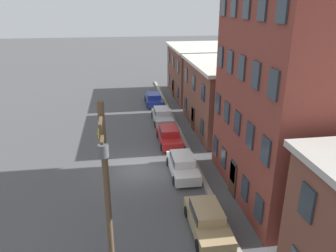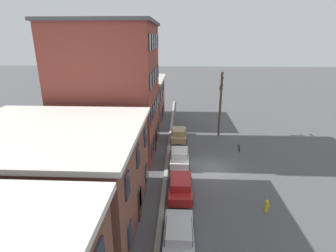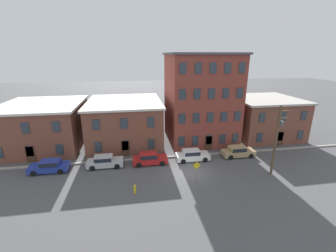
{
  "view_description": "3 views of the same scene",
  "coord_description": "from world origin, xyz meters",
  "px_view_note": "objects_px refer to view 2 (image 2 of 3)",
  "views": [
    {
      "loc": [
        21.99,
        -0.93,
        11.85
      ],
      "look_at": [
        1.2,
        2.17,
        3.84
      ],
      "focal_mm": 35.0,
      "sensor_mm": 36.0,
      "label": 1
    },
    {
      "loc": [
        -22.96,
        3.25,
        11.92
      ],
      "look_at": [
        1.92,
        4.46,
        3.63
      ],
      "focal_mm": 28.0,
      "sensor_mm": 36.0,
      "label": 2
    },
    {
      "loc": [
        -6.34,
        -22.89,
        13.33
      ],
      "look_at": [
        -1.96,
        4.21,
        4.59
      ],
      "focal_mm": 24.0,
      "sensor_mm": 36.0,
      "label": 3
    }
  ],
  "objects_px": {
    "car_tan": "(179,134)",
    "fire_hydrant": "(267,206)",
    "car_silver": "(179,235)",
    "car_white": "(179,156)",
    "car_red": "(181,186)",
    "utility_pole": "(221,101)",
    "caution_sign": "(238,152)"
  },
  "relations": [
    {
      "from": "car_tan",
      "to": "fire_hydrant",
      "type": "xyz_separation_m",
      "value": [
        -14.1,
        -6.48,
        -0.27
      ]
    },
    {
      "from": "car_tan",
      "to": "car_silver",
      "type": "bearing_deg",
      "value": -179.44
    },
    {
      "from": "car_white",
      "to": "fire_hydrant",
      "type": "distance_m",
      "value": 9.93
    },
    {
      "from": "car_silver",
      "to": "car_red",
      "type": "bearing_deg",
      "value": -0.9
    },
    {
      "from": "car_silver",
      "to": "utility_pole",
      "type": "height_order",
      "value": "utility_pole"
    },
    {
      "from": "car_red",
      "to": "car_white",
      "type": "distance_m",
      "value": 5.64
    },
    {
      "from": "car_red",
      "to": "car_white",
      "type": "relative_size",
      "value": 1.0
    },
    {
      "from": "car_tan",
      "to": "fire_hydrant",
      "type": "relative_size",
      "value": 4.58
    },
    {
      "from": "car_white",
      "to": "car_tan",
      "type": "bearing_deg",
      "value": 1.13
    },
    {
      "from": "utility_pole",
      "to": "car_red",
      "type": "bearing_deg",
      "value": 160.56
    },
    {
      "from": "car_red",
      "to": "utility_pole",
      "type": "bearing_deg",
      "value": -19.44
    },
    {
      "from": "caution_sign",
      "to": "utility_pole",
      "type": "relative_size",
      "value": 0.32
    },
    {
      "from": "car_red",
      "to": "caution_sign",
      "type": "relative_size",
      "value": 1.66
    },
    {
      "from": "car_red",
      "to": "car_tan",
      "type": "distance_m",
      "value": 12.13
    },
    {
      "from": "fire_hydrant",
      "to": "car_red",
      "type": "bearing_deg",
      "value": 72.35
    },
    {
      "from": "utility_pole",
      "to": "fire_hydrant",
      "type": "relative_size",
      "value": 8.49
    },
    {
      "from": "car_white",
      "to": "caution_sign",
      "type": "distance_m",
      "value": 5.77
    },
    {
      "from": "utility_pole",
      "to": "fire_hydrant",
      "type": "bearing_deg",
      "value": -175.19
    },
    {
      "from": "caution_sign",
      "to": "fire_hydrant",
      "type": "distance_m",
      "value": 6.74
    },
    {
      "from": "utility_pole",
      "to": "car_silver",
      "type": "bearing_deg",
      "value": 165.62
    },
    {
      "from": "car_tan",
      "to": "fire_hydrant",
      "type": "height_order",
      "value": "car_tan"
    },
    {
      "from": "car_tan",
      "to": "utility_pole",
      "type": "height_order",
      "value": "utility_pole"
    },
    {
      "from": "car_white",
      "to": "utility_pole",
      "type": "height_order",
      "value": "utility_pole"
    },
    {
      "from": "car_white",
      "to": "fire_hydrant",
      "type": "height_order",
      "value": "car_white"
    },
    {
      "from": "car_silver",
      "to": "caution_sign",
      "type": "distance_m",
      "value": 11.61
    },
    {
      "from": "car_silver",
      "to": "car_tan",
      "type": "relative_size",
      "value": 1.0
    },
    {
      "from": "car_tan",
      "to": "utility_pole",
      "type": "xyz_separation_m",
      "value": [
        1.74,
        -5.15,
        3.84
      ]
    },
    {
      "from": "car_red",
      "to": "caution_sign",
      "type": "height_order",
      "value": "caution_sign"
    },
    {
      "from": "caution_sign",
      "to": "utility_pole",
      "type": "height_order",
      "value": "utility_pole"
    },
    {
      "from": "car_red",
      "to": "fire_hydrant",
      "type": "relative_size",
      "value": 4.58
    },
    {
      "from": "car_silver",
      "to": "car_tan",
      "type": "height_order",
      "value": "same"
    },
    {
      "from": "caution_sign",
      "to": "fire_hydrant",
      "type": "bearing_deg",
      "value": -173.3
    }
  ]
}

